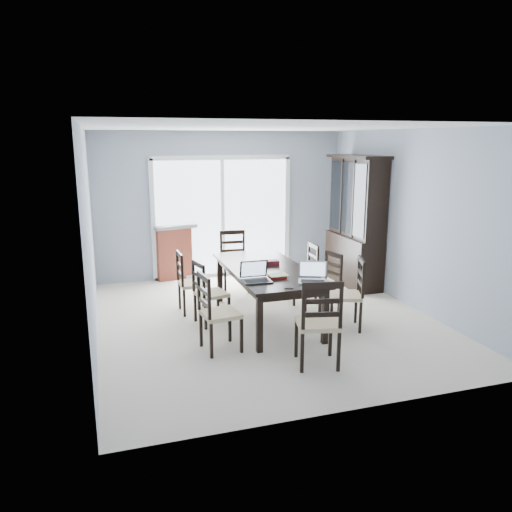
% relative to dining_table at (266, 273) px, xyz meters
% --- Properties ---
extents(floor, '(5.00, 5.00, 0.00)m').
position_rel_dining_table_xyz_m(floor, '(0.00, 0.00, -0.67)').
color(floor, beige).
rests_on(floor, ground).
extents(ceiling, '(5.00, 5.00, 0.00)m').
position_rel_dining_table_xyz_m(ceiling, '(0.00, 0.00, 1.93)').
color(ceiling, white).
rests_on(ceiling, back_wall).
extents(back_wall, '(4.50, 0.02, 2.60)m').
position_rel_dining_table_xyz_m(back_wall, '(0.00, 2.50, 0.63)').
color(back_wall, '#909BAB').
rests_on(back_wall, floor).
extents(wall_left, '(0.02, 5.00, 2.60)m').
position_rel_dining_table_xyz_m(wall_left, '(-2.25, 0.00, 0.63)').
color(wall_left, '#909BAB').
rests_on(wall_left, floor).
extents(wall_right, '(0.02, 5.00, 2.60)m').
position_rel_dining_table_xyz_m(wall_right, '(2.25, 0.00, 0.63)').
color(wall_right, '#909BAB').
rests_on(wall_right, floor).
extents(balcony, '(4.50, 2.00, 0.10)m').
position_rel_dining_table_xyz_m(balcony, '(0.00, 3.50, -0.72)').
color(balcony, gray).
rests_on(balcony, ground).
extents(railing, '(4.50, 0.06, 1.10)m').
position_rel_dining_table_xyz_m(railing, '(0.00, 4.50, -0.12)').
color(railing, '#99999E').
rests_on(railing, balcony).
extents(dining_table, '(1.00, 2.20, 0.75)m').
position_rel_dining_table_xyz_m(dining_table, '(0.00, 0.00, 0.00)').
color(dining_table, black).
rests_on(dining_table, floor).
extents(china_hutch, '(0.50, 1.38, 2.20)m').
position_rel_dining_table_xyz_m(china_hutch, '(2.02, 1.25, 0.40)').
color(china_hutch, black).
rests_on(china_hutch, floor).
extents(sliding_door, '(2.52, 0.05, 2.18)m').
position_rel_dining_table_xyz_m(sliding_door, '(0.00, 2.48, 0.41)').
color(sliding_door, silver).
rests_on(sliding_door, floor).
extents(chair_left_near, '(0.47, 0.46, 1.10)m').
position_rel_dining_table_xyz_m(chair_left_near, '(-0.93, -0.80, -0.09)').
color(chair_left_near, black).
rests_on(chair_left_near, floor).
extents(chair_left_mid, '(0.47, 0.46, 1.02)m').
position_rel_dining_table_xyz_m(chair_left_mid, '(-0.83, 0.09, -0.13)').
color(chair_left_mid, black).
rests_on(chair_left_mid, floor).
extents(chair_left_far, '(0.41, 0.40, 1.04)m').
position_rel_dining_table_xyz_m(chair_left_far, '(-0.98, 0.65, -0.13)').
color(chair_left_far, black).
rests_on(chair_left_far, floor).
extents(chair_right_near, '(0.54, 0.53, 1.10)m').
position_rel_dining_table_xyz_m(chair_right_near, '(0.98, -0.63, -0.09)').
color(chair_right_near, black).
rests_on(chair_right_near, floor).
extents(chair_right_mid, '(0.46, 0.46, 1.01)m').
position_rel_dining_table_xyz_m(chair_right_mid, '(0.95, 0.05, -0.14)').
color(chair_right_mid, black).
rests_on(chair_right_mid, floor).
extents(chair_right_far, '(0.41, 0.40, 1.04)m').
position_rel_dining_table_xyz_m(chair_right_far, '(0.86, 0.61, -0.12)').
color(chair_right_far, black).
rests_on(chair_right_far, floor).
extents(chair_end_near, '(0.53, 0.54, 1.17)m').
position_rel_dining_table_xyz_m(chair_end_near, '(0.07, -1.59, -0.05)').
color(chair_end_near, black).
rests_on(chair_end_near, floor).
extents(chair_end_far, '(0.46, 0.47, 1.14)m').
position_rel_dining_table_xyz_m(chair_end_far, '(-0.05, 1.56, -0.07)').
color(chair_end_far, black).
rests_on(chair_end_far, floor).
extents(laptop_dark, '(0.36, 0.26, 0.24)m').
position_rel_dining_table_xyz_m(laptop_dark, '(-0.34, -0.63, 0.14)').
color(laptop_dark, black).
rests_on(laptop_dark, dining_table).
extents(laptop_silver, '(0.42, 0.36, 0.24)m').
position_rel_dining_table_xyz_m(laptop_silver, '(0.31, -0.85, 0.14)').
color(laptop_silver, '#B6B6B8').
rests_on(laptop_silver, dining_table).
extents(book_stack, '(0.25, 0.19, 0.04)m').
position_rel_dining_table_xyz_m(book_stack, '(-0.02, -0.52, 0.10)').
color(book_stack, maroon).
rests_on(book_stack, dining_table).
extents(cell_phone, '(0.11, 0.08, 0.01)m').
position_rel_dining_table_xyz_m(cell_phone, '(-0.06, -1.00, 0.08)').
color(cell_phone, black).
rests_on(cell_phone, dining_table).
extents(game_box, '(0.26, 0.14, 0.06)m').
position_rel_dining_table_xyz_m(game_box, '(0.10, 0.14, 0.11)').
color(game_box, '#4C0F1B').
rests_on(game_box, dining_table).
extents(hot_tub, '(2.22, 2.07, 0.98)m').
position_rel_dining_table_xyz_m(hot_tub, '(-0.48, 3.33, -0.18)').
color(hot_tub, maroon).
rests_on(hot_tub, balcony).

